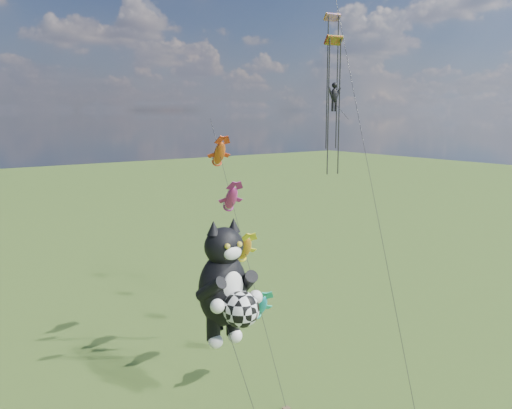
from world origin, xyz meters
TOP-DOWN VIEW (x-y plane):
  - cat_kite_rig at (3.44, 2.61)m, footprint 2.82×4.32m
  - fish_windsock_rig at (9.98, 11.23)m, footprint 4.96×15.25m
  - parafoil_rig at (14.92, 7.43)m, footprint 8.84×15.71m

SIDE VIEW (x-z plane):
  - cat_kite_rig at x=3.44m, z-range 2.38..13.37m
  - fish_windsock_rig at x=9.98m, z-range 0.94..16.35m
  - parafoil_rig at x=14.92m, z-range 5.16..29.27m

